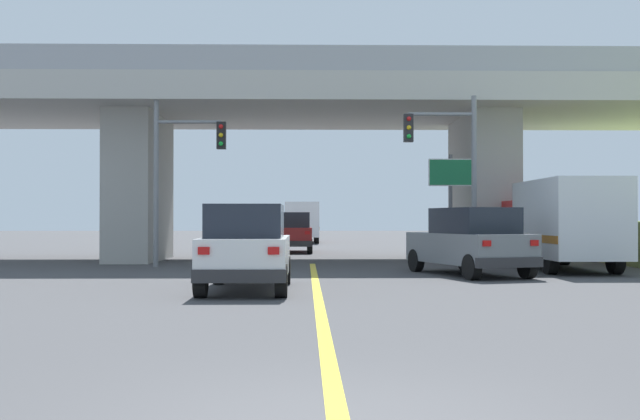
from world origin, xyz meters
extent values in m
plane|color=#424244|center=(0.00, 25.38, 0.00)|extent=(160.00, 160.00, 0.00)
cube|color=#B7B5AD|center=(0.00, 25.38, 6.40)|extent=(33.69, 9.28, 1.03)
cube|color=#A8A69F|center=(-7.02, 25.38, 2.94)|extent=(1.79, 5.57, 5.88)
cube|color=#A8A69F|center=(7.02, 25.38, 2.94)|extent=(1.79, 5.57, 5.88)
cube|color=#9EA0A5|center=(0.00, 20.89, 7.36)|extent=(33.69, 0.20, 0.90)
cube|color=#9EA0A5|center=(0.00, 29.87, 7.36)|extent=(33.69, 0.20, 0.90)
cube|color=yellow|center=(0.00, 11.42, 0.00)|extent=(0.20, 22.84, 0.01)
cube|color=silver|center=(-1.65, 12.00, 0.81)|extent=(1.92, 4.57, 0.90)
cube|color=#1E232D|center=(-1.65, 11.66, 1.64)|extent=(1.69, 2.52, 0.76)
cube|color=#2D2D30|center=(-1.65, 9.76, 0.50)|extent=(1.96, 0.20, 0.28)
cube|color=red|center=(-2.37, 9.69, 1.03)|extent=(0.24, 0.06, 0.16)
cube|color=red|center=(-0.93, 9.69, 1.03)|extent=(0.24, 0.06, 0.16)
cylinder|color=black|center=(-2.51, 13.74, 0.36)|extent=(0.26, 0.72, 0.72)
cylinder|color=black|center=(-0.79, 13.74, 0.36)|extent=(0.26, 0.72, 0.72)
cylinder|color=black|center=(-2.51, 10.26, 0.36)|extent=(0.26, 0.72, 0.72)
cylinder|color=black|center=(-0.79, 10.26, 0.36)|extent=(0.26, 0.72, 0.72)
cube|color=slate|center=(4.64, 16.90, 0.81)|extent=(3.22, 5.12, 0.90)
cube|color=#1E232D|center=(4.74, 16.56, 1.64)|extent=(2.39, 3.00, 0.76)
cube|color=#2D2D30|center=(5.30, 14.67, 0.50)|extent=(1.97, 0.76, 0.28)
cube|color=red|center=(4.61, 14.39, 1.03)|extent=(0.25, 0.13, 0.16)
cube|color=red|center=(6.02, 14.81, 1.03)|extent=(0.25, 0.13, 0.16)
cylinder|color=black|center=(3.28, 18.40, 0.36)|extent=(0.45, 0.76, 0.72)
cylinder|color=black|center=(4.96, 18.90, 0.36)|extent=(0.45, 0.76, 0.72)
cylinder|color=black|center=(4.31, 14.90, 0.36)|extent=(0.45, 0.76, 0.72)
cylinder|color=black|center=(6.00, 15.40, 0.36)|extent=(0.45, 0.76, 0.72)
cube|color=red|center=(8.20, 21.87, 1.40)|extent=(2.20, 2.00, 1.90)
cube|color=silver|center=(8.20, 18.38, 1.70)|extent=(2.31, 4.99, 2.49)
cube|color=#B26619|center=(8.20, 18.38, 1.07)|extent=(2.33, 4.89, 0.24)
cylinder|color=black|center=(7.20, 21.87, 0.45)|extent=(0.30, 0.90, 0.90)
cylinder|color=black|center=(9.20, 21.87, 0.45)|extent=(0.30, 0.90, 0.90)
cylinder|color=black|center=(7.20, 17.13, 0.45)|extent=(0.30, 0.90, 0.90)
cylinder|color=black|center=(9.20, 17.13, 0.45)|extent=(0.30, 0.90, 0.90)
cube|color=maroon|center=(-0.85, 33.16, 0.81)|extent=(1.80, 4.75, 0.90)
cube|color=#1E232D|center=(-0.85, 32.81, 1.64)|extent=(1.59, 2.61, 0.76)
cube|color=#2D2D30|center=(-0.85, 30.84, 0.50)|extent=(1.84, 0.20, 0.28)
cube|color=red|center=(-1.53, 30.77, 1.03)|extent=(0.24, 0.06, 0.16)
cube|color=red|center=(-0.17, 30.77, 1.03)|extent=(0.24, 0.06, 0.16)
cylinder|color=black|center=(-1.65, 34.99, 0.36)|extent=(0.26, 0.72, 0.72)
cylinder|color=black|center=(-0.05, 34.99, 0.36)|extent=(0.26, 0.72, 0.72)
cylinder|color=black|center=(-1.65, 31.34, 0.36)|extent=(0.26, 0.72, 0.72)
cylinder|color=black|center=(-0.05, 31.34, 0.36)|extent=(0.26, 0.72, 0.72)
cylinder|color=slate|center=(5.52, 20.10, 2.96)|extent=(0.18, 0.18, 5.92)
cylinder|color=slate|center=(4.39, 20.10, 5.28)|extent=(2.26, 0.12, 0.12)
cube|color=#232326|center=(3.26, 20.10, 4.80)|extent=(0.32, 0.26, 0.96)
sphere|color=red|center=(3.26, 19.95, 5.10)|extent=(0.16, 0.16, 0.16)
sphere|color=gold|center=(3.26, 19.95, 4.80)|extent=(0.16, 0.16, 0.16)
sphere|color=green|center=(3.26, 19.95, 4.50)|extent=(0.16, 0.16, 0.16)
cylinder|color=slate|center=(-5.52, 21.00, 2.95)|extent=(0.18, 0.18, 5.90)
cylinder|color=slate|center=(-4.38, 21.00, 5.11)|extent=(2.29, 0.12, 0.12)
cube|color=black|center=(-3.23, 21.00, 4.63)|extent=(0.32, 0.26, 0.96)
sphere|color=red|center=(-3.23, 20.85, 4.93)|extent=(0.16, 0.16, 0.16)
sphere|color=gold|center=(-3.23, 20.85, 4.63)|extent=(0.16, 0.16, 0.16)
sphere|color=green|center=(-3.23, 20.85, 4.33)|extent=(0.16, 0.16, 0.16)
cylinder|color=#56595E|center=(5.20, 22.71, 2.06)|extent=(0.14, 0.14, 4.11)
cube|color=#197242|center=(5.20, 22.65, 3.44)|extent=(1.61, 0.08, 0.95)
cube|color=white|center=(5.20, 22.65, 3.44)|extent=(1.69, 0.04, 1.03)
cube|color=red|center=(-0.48, 51.61, 1.40)|extent=(2.20, 2.00, 1.90)
cube|color=silver|center=(-0.48, 48.09, 1.65)|extent=(2.31, 5.04, 2.40)
cube|color=#B26619|center=(-0.48, 48.09, 1.05)|extent=(2.33, 4.94, 0.24)
cylinder|color=black|center=(-1.48, 51.61, 0.45)|extent=(0.30, 0.90, 0.90)
cylinder|color=black|center=(0.52, 51.61, 0.45)|extent=(0.30, 0.90, 0.90)
cylinder|color=black|center=(-1.48, 46.83, 0.45)|extent=(0.30, 0.90, 0.90)
cylinder|color=black|center=(0.52, 46.83, 0.45)|extent=(0.30, 0.90, 0.90)
camera|label=1|loc=(-0.28, -6.39, 1.68)|focal=43.63mm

